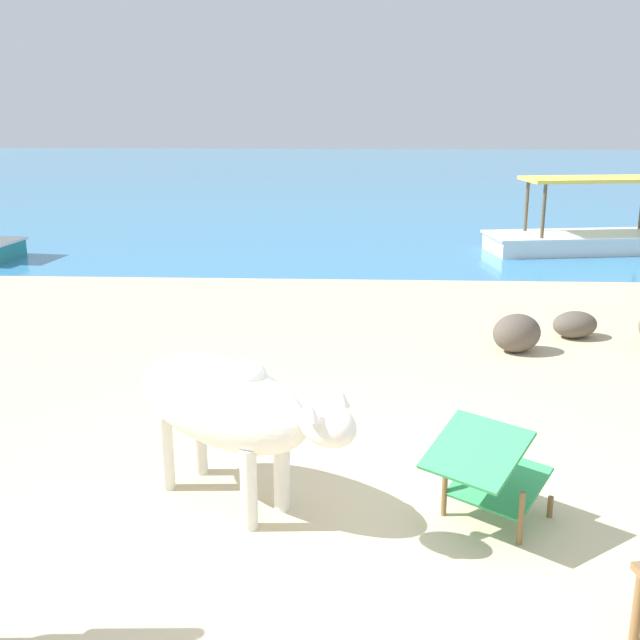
% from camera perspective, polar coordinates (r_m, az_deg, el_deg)
% --- Properties ---
extents(sand_beach, '(18.00, 14.00, 0.04)m').
position_cam_1_polar(sand_beach, '(4.79, 1.03, -16.12)').
color(sand_beach, '#CCB78E').
rests_on(sand_beach, ground).
extents(water_surface, '(60.00, 36.00, 0.03)m').
position_cam_1_polar(water_surface, '(26.19, 2.46, 10.23)').
color(water_surface, teal).
rests_on(water_surface, ground).
extents(cow, '(1.65, 1.39, 1.02)m').
position_cam_1_polar(cow, '(4.93, -7.01, -6.26)').
color(cow, silver).
rests_on(cow, sand_beach).
extents(deck_chair_far, '(0.89, 0.93, 0.68)m').
position_cam_1_polar(deck_chair_far, '(4.83, 12.30, -10.72)').
color(deck_chair_far, brown).
rests_on(deck_chair_far, sand_beach).
extents(shore_rock_small, '(0.60, 0.53, 0.40)m').
position_cam_1_polar(shore_rock_small, '(8.26, 14.35, -0.94)').
color(shore_rock_small, brown).
rests_on(shore_rock_small, sand_beach).
extents(shore_rock_flat, '(0.59, 0.49, 0.30)m').
position_cam_1_polar(shore_rock_flat, '(8.96, 18.34, -0.32)').
color(shore_rock_flat, brown).
rests_on(shore_rock_flat, sand_beach).
extents(boat_white, '(3.81, 1.72, 1.29)m').
position_cam_1_polar(boat_white, '(14.43, 19.48, 5.90)').
color(boat_white, white).
rests_on(boat_white, water_surface).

